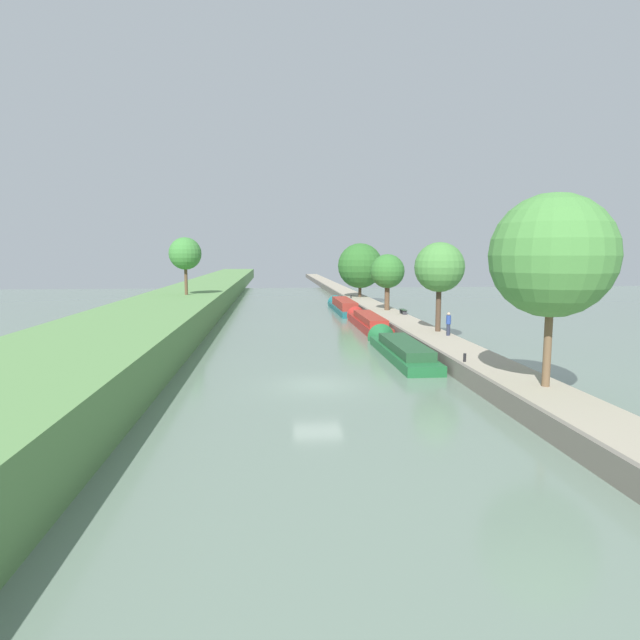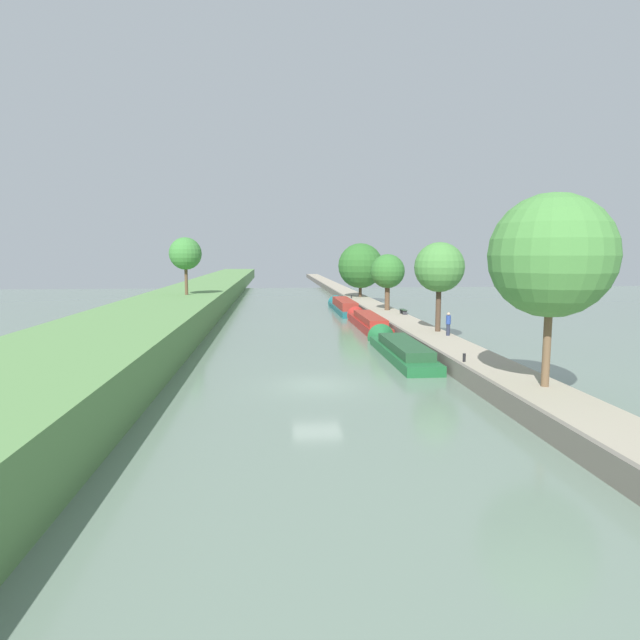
{
  "view_description": "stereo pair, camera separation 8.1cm",
  "coord_description": "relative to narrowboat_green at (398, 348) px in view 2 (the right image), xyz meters",
  "views": [
    {
      "loc": [
        -2.24,
        -26.47,
        6.67
      ],
      "look_at": [
        1.82,
        19.02,
        1.0
      ],
      "focal_mm": 29.72,
      "sensor_mm": 36.0,
      "label": 1
    },
    {
      "loc": [
        -2.16,
        -26.48,
        6.67
      ],
      "look_at": [
        1.82,
        19.02,
        1.0
      ],
      "focal_mm": 29.72,
      "sensor_mm": 36.0,
      "label": 2
    }
  ],
  "objects": [
    {
      "name": "tree_rightbank_midnear",
      "position": [
        4.05,
        4.35,
        5.23
      ],
      "size": [
        3.71,
        3.71,
        6.67
      ],
      "color": "#4C3828",
      "rests_on": "right_towpath"
    },
    {
      "name": "tree_rightbank_far",
      "position": [
        3.51,
        37.03,
        4.68
      ],
      "size": [
        6.07,
        6.07,
        7.26
      ],
      "color": "#4C3828",
      "rests_on": "right_towpath"
    },
    {
      "name": "narrowboat_teal",
      "position": [
        -0.07,
        27.88,
        0.13
      ],
      "size": [
        2.12,
        15.3,
        2.2
      ],
      "color": "#195B60",
      "rests_on": "ground_plane"
    },
    {
      "name": "mooring_bollard_near",
      "position": [
        1.96,
        -6.92,
        0.68
      ],
      "size": [
        0.16,
        0.16,
        0.45
      ],
      "color": "black",
      "rests_on": "right_towpath"
    },
    {
      "name": "person_walking",
      "position": [
        4.13,
        2.2,
        1.33
      ],
      "size": [
        0.34,
        0.34,
        1.66
      ],
      "color": "#282D42",
      "rests_on": "right_towpath"
    },
    {
      "name": "tree_rightbank_midfar",
      "position": [
        3.5,
        19.74,
        4.44
      ],
      "size": [
        3.51,
        3.51,
        5.79
      ],
      "color": "brown",
      "rests_on": "right_towpath"
    },
    {
      "name": "ground_plane",
      "position": [
        -6.08,
        -7.71,
        -0.46
      ],
      "size": [
        160.0,
        160.0,
        0.0
      ],
      "primitive_type": "plane",
      "color": "slate"
    },
    {
      "name": "park_bench",
      "position": [
        4.24,
        15.82,
        0.8
      ],
      "size": [
        0.44,
        1.5,
        0.47
      ],
      "color": "#333338",
      "rests_on": "right_towpath"
    },
    {
      "name": "left_grassy_bank",
      "position": [
        -18.1,
        -7.71,
        0.76
      ],
      "size": [
        8.58,
        260.0,
        2.46
      ],
      "color": "#5B894C",
      "rests_on": "ground_plane"
    },
    {
      "name": "narrowboat_green",
      "position": [
        0.0,
        0.0,
        0.0
      ],
      "size": [
        2.2,
        12.47,
        2.09
      ],
      "color": "#1E6033",
      "rests_on": "ground_plane"
    },
    {
      "name": "tree_rightbank_near",
      "position": [
        3.58,
        -12.44,
        6.15
      ],
      "size": [
        5.31,
        5.31,
        8.36
      ],
      "color": "brown",
      "rests_on": "right_towpath"
    },
    {
      "name": "stone_quay",
      "position": [
        1.54,
        -7.71,
        0.02
      ],
      "size": [
        0.25,
        260.0,
        0.97
      ],
      "color": "#6B665B",
      "rests_on": "ground_plane"
    },
    {
      "name": "mooring_bollard_far",
      "position": [
        1.96,
        34.81,
        0.68
      ],
      "size": [
        0.16,
        0.16,
        0.45
      ],
      "color": "black",
      "rests_on": "right_towpath"
    },
    {
      "name": "narrowboat_red",
      "position": [
        0.27,
        13.45,
        0.08
      ],
      "size": [
        1.95,
        13.63,
        1.88
      ],
      "color": "maroon",
      "rests_on": "ground_plane"
    },
    {
      "name": "right_towpath",
      "position": [
        3.18,
        -7.71,
        -0.01
      ],
      "size": [
        3.03,
        260.0,
        0.92
      ],
      "color": "#9E937F",
      "rests_on": "ground_plane"
    },
    {
      "name": "tree_leftbank_downstream",
      "position": [
        -17.38,
        22.39,
        6.28
      ],
      "size": [
        3.37,
        3.37,
        5.99
      ],
      "color": "brown",
      "rests_on": "left_grassy_bank"
    }
  ]
}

